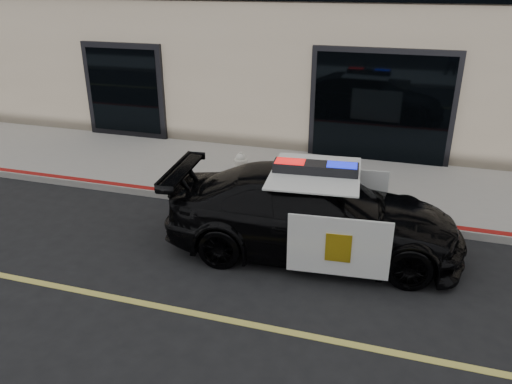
# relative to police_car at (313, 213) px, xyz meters

# --- Properties ---
(ground) EXTENTS (120.00, 120.00, 0.00)m
(ground) POSITION_rel_police_car_xyz_m (1.70, -2.24, -0.73)
(ground) COLOR black
(ground) RESTS_ON ground
(sidewalk_n) EXTENTS (60.00, 3.50, 0.15)m
(sidewalk_n) POSITION_rel_police_car_xyz_m (1.70, 3.01, -0.65)
(sidewalk_n) COLOR gray
(sidewalk_n) RESTS_ON ground
(police_car) EXTENTS (2.90, 5.32, 1.62)m
(police_car) POSITION_rel_police_car_xyz_m (0.00, 0.00, 0.00)
(police_car) COLOR black
(police_car) RESTS_ON ground
(fire_hydrant) EXTENTS (0.35, 0.48, 0.77)m
(fire_hydrant) POSITION_rel_police_car_xyz_m (-2.00, 2.08, -0.22)
(fire_hydrant) COLOR silver
(fire_hydrant) RESTS_ON sidewalk_n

